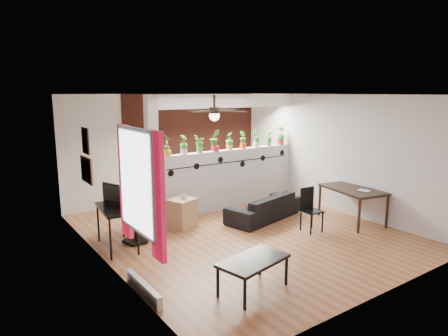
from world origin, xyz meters
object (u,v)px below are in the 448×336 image
Objects in this scene: sofa at (263,207)px; dining_table at (353,192)px; potted_plant_5 at (243,139)px; potted_plant_8 at (281,135)px; folding_chair at (309,205)px; potted_plant_2 at (200,143)px; potted_plant_7 at (269,138)px; office_chair at (135,218)px; potted_plant_1 at (184,144)px; potted_plant_6 at (256,138)px; coffee_table at (253,263)px; potted_plant_4 at (229,141)px; ceiling_fan at (214,113)px; cube_shelf at (182,213)px; potted_plant_0 at (167,144)px; computer_desk at (116,211)px; cup at (184,196)px; potted_plant_3 at (215,140)px.

sofa is 1.86m from dining_table.
potted_plant_5 reaches higher than sofa.
potted_plant_8 is 0.53× the size of folding_chair.
potted_plant_7 is at bearing 0.00° from potted_plant_2.
potted_plant_1 is at bearing 28.74° from office_chair.
office_chair is (-3.05, -0.80, -1.14)m from potted_plant_5.
potted_plant_7 is 0.40m from potted_plant_8.
potted_plant_6 is 3.71m from office_chair.
potted_plant_7 is 4.88m from coffee_table.
potted_plant_8 is at bearing -0.00° from potted_plant_7.
folding_chair is at bearing -91.75° from potted_plant_5.
potted_plant_4 is 0.28× the size of dining_table.
cube_shelf is (-0.01, 1.15, -2.02)m from ceiling_fan.
potted_plant_0 is 3.16m from potted_plant_8.
potted_plant_5 is 4.40m from coffee_table.
office_chair is at bearing -143.12° from potted_plant_0.
ceiling_fan is 2.36m from computer_desk.
potted_plant_1 reaches higher than cup.
dining_table is 1.33× the size of coffee_table.
potted_plant_3 is 1.35× the size of potted_plant_7.
ceiling_fan is 1.12× the size of coffee_table.
office_chair is (-1.47, -0.80, -1.14)m from potted_plant_1.
potted_plant_2 is 1.19m from potted_plant_5.
cup is 0.11× the size of coffee_table.
potted_plant_1 is 0.98× the size of potted_plant_5.
potted_plant_6 reaches higher than office_chair.
dining_table is at bearing -83.49° from potted_plant_7.
office_chair is (-1.07, -0.80, -1.17)m from potted_plant_0.
potted_plant_2 is 3.16× the size of cup.
potted_plant_8 is (2.37, 0.00, 0.03)m from potted_plant_2.
potted_plant_2 is 1.64m from cube_shelf.
potted_plant_8 is at bearing 60.26° from folding_chair.
coffee_table is (-0.89, -3.45, -1.16)m from potted_plant_1.
potted_plant_6 is at bearing 13.16° from office_chair.
ceiling_fan reaches higher than potted_plant_0.
potted_plant_4 is 0.68× the size of cube_shelf.
potted_plant_5 reaches higher than cube_shelf.
cup is at bearing 10.91° from computer_desk.
potted_plant_0 reaches higher than office_chair.
potted_plant_2 is at bearing 22.56° from computer_desk.
dining_table is at bearing -20.31° from office_chair.
ceiling_fan is 0.84× the size of dining_table.
potted_plant_1 is 1.58m from potted_plant_5.
potted_plant_3 is 4.02m from coffee_table.
office_chair is 4.38m from dining_table.
sofa is (-1.11, -1.14, -1.29)m from potted_plant_7.
dining_table reaches higher than cup.
potted_plant_2 reaches higher than cup.
potted_plant_1 is 2.77m from potted_plant_8.
potted_plant_0 reaches higher than folding_chair.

